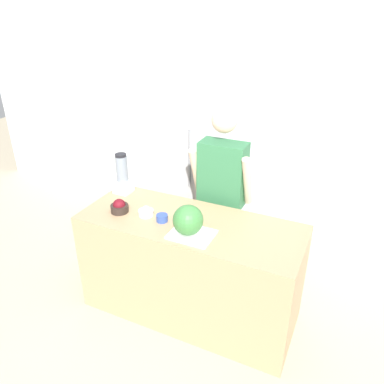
{
  "coord_description": "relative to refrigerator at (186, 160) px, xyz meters",
  "views": [
    {
      "loc": [
        1.11,
        -1.97,
        2.49
      ],
      "look_at": [
        0.0,
        0.4,
        1.18
      ],
      "focal_mm": 35.0,
      "sensor_mm": 36.0,
      "label": 1
    }
  ],
  "objects": [
    {
      "name": "cutting_board",
      "position": [
        0.76,
        -1.47,
        0.05
      ],
      "size": [
        0.33,
        0.27,
        0.01
      ],
      "color": "white",
      "rests_on": "counter_island"
    },
    {
      "name": "bowl_cherries",
      "position": [
        0.06,
        -1.4,
        0.09
      ],
      "size": [
        0.15,
        0.15,
        0.12
      ],
      "color": "#2D231E",
      "rests_on": "counter_island"
    },
    {
      "name": "blender",
      "position": [
        -0.13,
        -1.07,
        0.2
      ],
      "size": [
        0.15,
        0.15,
        0.38
      ],
      "color": "silver",
      "rests_on": "counter_island"
    },
    {
      "name": "person",
      "position": [
        0.72,
        -0.72,
        0.01
      ],
      "size": [
        0.56,
        0.27,
        1.74
      ],
      "color": "#333338",
      "rests_on": "ground_plane"
    },
    {
      "name": "bowl_cream",
      "position": [
        0.29,
        -1.36,
        0.07
      ],
      "size": [
        0.13,
        0.13,
        0.09
      ],
      "color": "white",
      "rests_on": "counter_island"
    },
    {
      "name": "refrigerator",
      "position": [
        0.0,
        0.0,
        0.0
      ],
      "size": [
        0.71,
        0.72,
        1.78
      ],
      "color": "#B7B7BC",
      "rests_on": "ground_plane"
    },
    {
      "name": "counter_island",
      "position": [
        0.66,
        -1.29,
        -0.43
      ],
      "size": [
        1.83,
        0.72,
        0.93
      ],
      "color": "tan",
      "rests_on": "ground_plane"
    },
    {
      "name": "wall_back",
      "position": [
        0.66,
        0.4,
        0.41
      ],
      "size": [
        8.0,
        0.06,
        2.6
      ],
      "color": "silver",
      "rests_on": "ground_plane"
    },
    {
      "name": "watermelon",
      "position": [
        0.73,
        -1.47,
        0.17
      ],
      "size": [
        0.23,
        0.23,
        0.23
      ],
      "color": "#3D7F3D",
      "rests_on": "cutting_board"
    },
    {
      "name": "ground_plane",
      "position": [
        0.66,
        -1.66,
        -0.89
      ],
      "size": [
        14.0,
        14.0,
        0.0
      ],
      "primitive_type": "plane",
      "color": "beige"
    },
    {
      "name": "bowl_small_blue",
      "position": [
        0.46,
        -1.38,
        0.07
      ],
      "size": [
        0.09,
        0.09,
        0.06
      ],
      "color": "#334C9E",
      "rests_on": "counter_island"
    }
  ]
}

